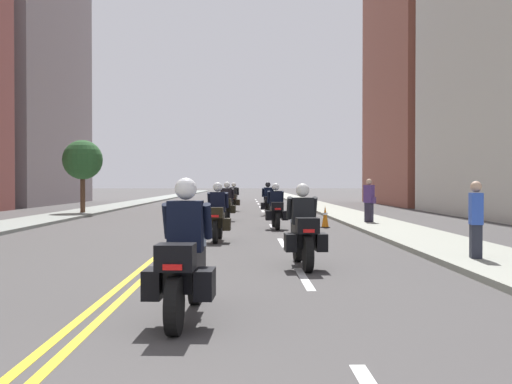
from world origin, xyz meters
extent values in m
plane|color=#434040|center=(0.00, 48.00, 0.00)|extent=(264.00, 264.00, 0.00)
cube|color=gray|center=(-6.72, 48.00, 0.06)|extent=(2.30, 144.00, 0.12)
cube|color=gray|center=(6.72, 48.00, 0.06)|extent=(2.30, 144.00, 0.12)
cube|color=yellow|center=(-0.12, 48.00, 0.00)|extent=(0.12, 132.00, 0.01)
cube|color=yellow|center=(0.12, 48.00, 0.00)|extent=(0.12, 132.00, 0.01)
cube|color=silver|center=(2.79, 8.00, 0.00)|extent=(0.14, 2.40, 0.01)
cube|color=silver|center=(2.79, 14.00, 0.00)|extent=(0.14, 2.40, 0.01)
cube|color=silver|center=(2.79, 20.00, 0.00)|extent=(0.14, 2.40, 0.01)
cube|color=silver|center=(2.79, 26.00, 0.00)|extent=(0.14, 2.40, 0.01)
cube|color=silver|center=(2.79, 32.00, 0.00)|extent=(0.14, 2.40, 0.01)
cube|color=silver|center=(2.79, 38.00, 0.00)|extent=(0.14, 2.40, 0.01)
cube|color=silver|center=(2.79, 44.00, 0.00)|extent=(0.14, 2.40, 0.01)
cube|color=silver|center=(2.79, 50.00, 0.00)|extent=(0.14, 2.40, 0.01)
cube|color=silver|center=(2.79, 56.00, 0.00)|extent=(0.14, 2.40, 0.01)
cube|color=gray|center=(-16.50, 44.14, 11.74)|extent=(9.23, 16.15, 23.47)
cube|color=#945142|center=(15.51, 42.69, 13.36)|extent=(7.24, 14.63, 26.72)
cube|color=#2D3847|center=(19.15, 42.69, 6.68)|extent=(0.04, 12.29, 0.90)
cube|color=#2D3847|center=(19.15, 42.69, 14.03)|extent=(0.04, 12.29, 0.90)
cylinder|color=black|center=(1.16, 5.89, 0.31)|extent=(0.16, 0.62, 0.62)
cylinder|color=black|center=(1.07, 4.26, 0.31)|extent=(0.16, 0.62, 0.62)
cube|color=silver|center=(1.16, 5.89, 0.64)|extent=(0.16, 0.33, 0.04)
cube|color=black|center=(1.11, 5.07, 0.59)|extent=(0.38, 1.26, 0.40)
cube|color=black|center=(1.08, 4.34, 0.81)|extent=(0.42, 0.38, 0.28)
cube|color=red|center=(1.07, 4.15, 0.73)|extent=(0.20, 0.04, 0.06)
cube|color=black|center=(0.81, 4.60, 0.49)|extent=(0.22, 0.45, 0.32)
cube|color=black|center=(1.37, 4.57, 0.49)|extent=(0.22, 0.45, 0.32)
cube|color=#B2C1CC|center=(1.14, 5.59, 0.97)|extent=(0.37, 0.14, 0.36)
cube|color=black|center=(1.11, 5.02, 1.09)|extent=(0.41, 0.28, 0.59)
cylinder|color=black|center=(0.88, 5.18, 1.14)|extent=(0.11, 0.29, 0.45)
cylinder|color=black|center=(1.36, 5.16, 1.14)|extent=(0.11, 0.29, 0.45)
sphere|color=white|center=(1.11, 5.05, 1.52)|extent=(0.26, 0.26, 0.26)
cylinder|color=black|center=(2.86, 10.16, 0.33)|extent=(0.16, 0.66, 0.66)
cylinder|color=black|center=(2.92, 8.67, 0.33)|extent=(0.16, 0.66, 0.66)
cube|color=silver|center=(2.86, 10.16, 0.68)|extent=(0.15, 0.33, 0.04)
cube|color=black|center=(2.89, 9.42, 0.61)|extent=(0.36, 1.14, 0.40)
cube|color=black|center=(2.92, 8.75, 0.83)|extent=(0.41, 0.38, 0.28)
cube|color=red|center=(2.93, 8.56, 0.75)|extent=(0.20, 0.04, 0.06)
cube|color=black|center=(2.63, 8.96, 0.51)|extent=(0.22, 0.45, 0.32)
cube|color=black|center=(3.19, 8.98, 0.51)|extent=(0.22, 0.45, 0.32)
cube|color=#B2C1CC|center=(2.88, 9.89, 0.99)|extent=(0.36, 0.14, 0.36)
cube|color=black|center=(2.90, 9.37, 1.06)|extent=(0.41, 0.28, 0.51)
cylinder|color=black|center=(2.65, 9.51, 1.11)|extent=(0.11, 0.28, 0.45)
cylinder|color=black|center=(3.13, 9.52, 1.11)|extent=(0.11, 0.28, 0.45)
sphere|color=white|center=(2.89, 9.40, 1.45)|extent=(0.26, 0.26, 0.26)
cylinder|color=black|center=(1.08, 15.28, 0.31)|extent=(0.13, 0.62, 0.62)
cylinder|color=black|center=(1.02, 13.80, 0.31)|extent=(0.13, 0.62, 0.62)
cube|color=silver|center=(1.08, 15.28, 0.64)|extent=(0.15, 0.33, 0.04)
cube|color=black|center=(1.05, 14.54, 0.59)|extent=(0.37, 1.14, 0.40)
cube|color=black|center=(1.02, 13.87, 0.81)|extent=(0.41, 0.38, 0.28)
cube|color=red|center=(1.01, 13.68, 0.73)|extent=(0.20, 0.04, 0.06)
cube|color=black|center=(0.75, 14.11, 0.49)|extent=(0.22, 0.45, 0.32)
cube|color=black|center=(1.31, 14.09, 0.49)|extent=(0.22, 0.45, 0.32)
cube|color=#B2C1CC|center=(1.07, 15.01, 0.97)|extent=(0.36, 0.14, 0.36)
cube|color=black|center=(1.05, 14.49, 1.07)|extent=(0.41, 0.28, 0.56)
cylinder|color=black|center=(0.81, 14.65, 1.12)|extent=(0.11, 0.28, 0.45)
cylinder|color=black|center=(1.29, 14.63, 1.12)|extent=(0.11, 0.28, 0.45)
sphere|color=white|center=(1.05, 14.52, 1.49)|extent=(0.26, 0.26, 0.26)
cylinder|color=black|center=(2.84, 19.87, 0.30)|extent=(0.15, 0.61, 0.61)
cylinder|color=black|center=(2.89, 18.25, 0.30)|extent=(0.15, 0.61, 0.61)
cube|color=silver|center=(2.84, 19.87, 0.63)|extent=(0.15, 0.32, 0.04)
cube|color=black|center=(2.86, 19.06, 0.58)|extent=(0.36, 1.24, 0.40)
cube|color=black|center=(2.88, 18.33, 0.80)|extent=(0.41, 0.37, 0.28)
cube|color=red|center=(2.89, 18.14, 0.72)|extent=(0.20, 0.04, 0.06)
cube|color=black|center=(2.60, 18.57, 0.48)|extent=(0.21, 0.45, 0.32)
cube|color=black|center=(3.16, 18.58, 0.48)|extent=(0.21, 0.45, 0.32)
cube|color=#B2C1CC|center=(2.85, 19.58, 0.96)|extent=(0.36, 0.13, 0.36)
cube|color=black|center=(2.86, 19.01, 1.05)|extent=(0.41, 0.27, 0.53)
cylinder|color=black|center=(2.62, 19.15, 1.10)|extent=(0.11, 0.28, 0.45)
cylinder|color=black|center=(3.10, 19.17, 1.10)|extent=(0.11, 0.28, 0.45)
sphere|color=white|center=(2.86, 19.04, 1.46)|extent=(0.26, 0.26, 0.26)
cylinder|color=black|center=(1.06, 24.36, 0.32)|extent=(0.14, 0.65, 0.64)
cylinder|color=black|center=(0.99, 22.81, 0.32)|extent=(0.14, 0.65, 0.64)
cube|color=silver|center=(1.06, 24.36, 0.66)|extent=(0.15, 0.33, 0.04)
cube|color=black|center=(1.03, 23.58, 0.60)|extent=(0.37, 1.19, 0.40)
cube|color=black|center=(1.00, 22.88, 0.82)|extent=(0.42, 0.38, 0.28)
cube|color=red|center=(0.99, 22.69, 0.74)|extent=(0.20, 0.04, 0.06)
cube|color=black|center=(0.73, 23.13, 0.50)|extent=(0.22, 0.45, 0.32)
cube|color=black|center=(1.29, 23.10, 0.50)|extent=(0.22, 0.45, 0.32)
cube|color=#B2C1CC|center=(1.05, 24.08, 0.98)|extent=(0.37, 0.14, 0.36)
cube|color=black|center=(1.03, 23.53, 1.09)|extent=(0.41, 0.28, 0.57)
cylinder|color=black|center=(0.79, 23.69, 1.14)|extent=(0.11, 0.29, 0.45)
cylinder|color=black|center=(1.27, 23.67, 1.14)|extent=(0.11, 0.29, 0.45)
sphere|color=white|center=(1.03, 23.56, 1.52)|extent=(0.26, 0.26, 0.26)
cylinder|color=black|center=(2.88, 28.54, 0.30)|extent=(0.15, 0.61, 0.60)
cylinder|color=black|center=(2.94, 26.92, 0.30)|extent=(0.15, 0.61, 0.60)
cube|color=silver|center=(2.88, 28.54, 0.62)|extent=(0.15, 0.33, 0.04)
cube|color=black|center=(2.91, 27.73, 0.58)|extent=(0.37, 1.25, 0.40)
cube|color=black|center=(2.94, 27.00, 0.80)|extent=(0.41, 0.38, 0.28)
cube|color=red|center=(2.95, 26.81, 0.72)|extent=(0.20, 0.04, 0.06)
cube|color=black|center=(2.65, 27.23, 0.48)|extent=(0.22, 0.45, 0.32)
cube|color=black|center=(3.21, 27.25, 0.48)|extent=(0.22, 0.45, 0.32)
cube|color=#B2C1CC|center=(2.89, 28.25, 0.96)|extent=(0.36, 0.14, 0.36)
cube|color=black|center=(2.91, 27.68, 1.08)|extent=(0.41, 0.28, 0.59)
cylinder|color=black|center=(2.67, 27.82, 1.13)|extent=(0.11, 0.28, 0.45)
cylinder|color=black|center=(3.15, 27.84, 1.13)|extent=(0.11, 0.28, 0.45)
sphere|color=black|center=(2.91, 27.71, 1.51)|extent=(0.26, 0.26, 0.26)
cylinder|color=black|center=(1.18, 33.03, 0.32)|extent=(0.14, 0.65, 0.65)
cylinder|color=black|center=(1.10, 31.52, 0.32)|extent=(0.14, 0.65, 0.65)
cube|color=silver|center=(1.18, 33.03, 0.67)|extent=(0.16, 0.33, 0.04)
cube|color=black|center=(1.14, 32.27, 0.60)|extent=(0.38, 1.16, 0.40)
cube|color=black|center=(1.10, 31.60, 0.82)|extent=(0.42, 0.38, 0.28)
cube|color=red|center=(1.09, 31.41, 0.74)|extent=(0.20, 0.04, 0.06)
cube|color=black|center=(0.83, 31.84, 0.50)|extent=(0.22, 0.45, 0.32)
cube|color=black|center=(1.39, 31.81, 0.50)|extent=(0.22, 0.45, 0.32)
cube|color=#B2C1CC|center=(1.17, 32.76, 0.98)|extent=(0.37, 0.14, 0.36)
cube|color=black|center=(1.14, 32.22, 1.08)|extent=(0.41, 0.28, 0.55)
cylinder|color=black|center=(0.90, 32.39, 1.13)|extent=(0.12, 0.29, 0.45)
cylinder|color=black|center=(1.38, 32.36, 1.13)|extent=(0.12, 0.29, 0.45)
sphere|color=white|center=(1.14, 32.25, 1.49)|extent=(0.26, 0.26, 0.26)
cube|color=black|center=(4.65, 19.43, 0.01)|extent=(0.32, 0.32, 0.03)
cone|color=orange|center=(4.65, 19.43, 0.41)|extent=(0.25, 0.25, 0.75)
cylinder|color=white|center=(4.65, 19.43, 0.50)|extent=(0.17, 0.17, 0.08)
cube|color=#252733|center=(6.31, 9.69, 0.39)|extent=(0.25, 0.31, 0.78)
cube|color=#2E50B8|center=(6.31, 9.69, 1.09)|extent=(0.28, 0.39, 0.62)
sphere|color=tan|center=(6.31, 9.69, 1.52)|extent=(0.22, 0.22, 0.22)
cube|color=olive|center=(6.35, 9.90, 0.88)|extent=(0.13, 0.18, 0.24)
cube|color=#272334|center=(6.47, 20.67, 0.42)|extent=(0.33, 0.34, 0.85)
cube|color=#503477|center=(6.47, 20.67, 1.18)|extent=(0.40, 0.42, 0.67)
sphere|color=tan|center=(6.47, 20.67, 1.64)|extent=(0.22, 0.22, 0.22)
cube|color=#4D3269|center=(6.61, 20.50, 0.95)|extent=(0.18, 0.19, 0.24)
cylinder|color=#513625|center=(-6.33, 28.29, 1.03)|extent=(0.24, 0.24, 2.06)
sphere|color=#29572B|center=(-6.33, 28.29, 2.76)|extent=(1.97, 1.97, 1.97)
camera|label=1|loc=(1.81, -2.03, 1.59)|focal=42.45mm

